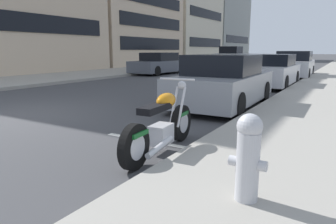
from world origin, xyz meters
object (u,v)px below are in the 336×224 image
parked_motorcycle (162,126)px  crossing_truck (237,57)px  parked_car_across_street (271,71)px  car_opposite_curb (159,64)px  parked_car_near_corner (294,65)px  parked_car_mid_block (223,83)px  fire_hydrant (248,155)px

parked_motorcycle → crossing_truck: 28.30m
parked_car_across_street → car_opposite_curb: (3.51, 7.98, 0.00)m
parked_car_across_street → parked_car_near_corner: bearing=-1.6°
parked_motorcycle → parked_car_mid_block: parked_car_mid_block is taller
parked_car_across_street → crossing_truck: crossing_truck is taller
fire_hydrant → parked_car_near_corner: bearing=7.1°
parked_car_mid_block → fire_hydrant: parked_car_mid_block is taller
crossing_truck → parked_car_mid_block: bearing=109.2°
parked_motorcycle → parked_car_across_street: bearing=-0.9°
parked_car_across_street → parked_car_near_corner: (5.53, -0.13, 0.06)m
car_opposite_curb → parked_car_mid_block: bearing=42.4°
parked_car_across_street → parked_car_near_corner: 5.53m
parked_motorcycle → car_opposite_curb: bearing=28.3°
parked_car_across_street → crossing_truck: size_ratio=0.83×
parked_car_near_corner → fire_hydrant: size_ratio=5.36×
parked_car_across_street → car_opposite_curb: car_opposite_curb is taller
parked_car_across_street → crossing_truck: 18.73m
parked_car_near_corner → parked_motorcycle: bearing=179.5°
parked_motorcycle → fire_hydrant: size_ratio=2.51×
fire_hydrant → parked_car_across_street: bearing=11.3°
parked_car_mid_block → crossing_truck: crossing_truck is taller
parked_car_near_corner → crossing_truck: (11.79, 7.28, 0.19)m
parked_car_near_corner → fire_hydrant: (-16.56, -2.07, -0.12)m
crossing_truck → car_opposite_curb: size_ratio=1.11×
parked_car_mid_block → crossing_truck: 24.05m
parked_car_mid_block → fire_hydrant: bearing=-158.3°
fire_hydrant → parked_car_mid_block: bearing=22.9°
parked_car_mid_block → parked_car_near_corner: bearing=-2.1°
parked_car_mid_block → car_opposite_curb: bearing=39.7°
parked_motorcycle → parked_car_across_street: parked_car_across_street is taller
car_opposite_curb → crossing_truck: bearing=178.1°
parked_motorcycle → fire_hydrant: parked_motorcycle is taller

